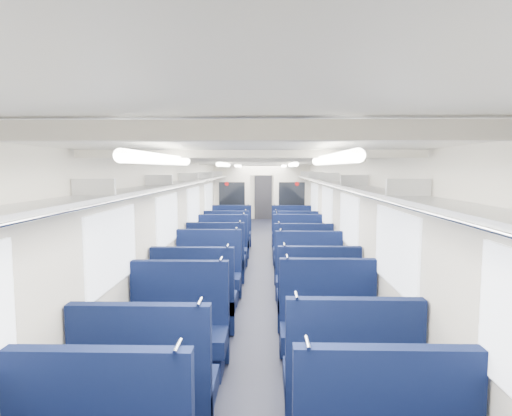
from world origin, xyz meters
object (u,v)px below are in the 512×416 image
seat_8 (195,304)px  seat_17 (295,243)px  seat_7 (329,333)px  seat_10 (208,279)px  seat_11 (310,282)px  seat_15 (298,251)px  end_door (263,196)px  seat_18 (231,235)px  seat_5 (349,387)px  seat_19 (292,235)px  bulkhead (262,201)px  seat_12 (217,263)px  seat_9 (317,303)px  seat_13 (303,265)px  seat_6 (178,337)px  seat_4 (147,396)px  seat_16 (227,243)px  seat_14 (222,252)px

seat_8 → seat_17: size_ratio=1.00×
seat_7 → seat_10: same height
seat_11 → seat_15: 2.51m
end_door → seat_18: end_door is taller
seat_5 → seat_19: size_ratio=1.00×
bulkhead → seat_8: bulkhead is taller
seat_12 → seat_19: (1.66, 3.42, 0.00)m
seat_8 → seat_9: 1.66m
seat_7 → seat_12: (-1.66, 3.44, 0.00)m
seat_17 → bulkhead: bearing=111.1°
seat_5 → seat_12: same height
seat_12 → seat_18: 3.45m
seat_10 → seat_12: (0.00, 1.19, 0.00)m
seat_11 → seat_7: bearing=-90.0°
seat_9 → seat_12: same height
seat_9 → seat_13: (0.00, 2.29, 0.00)m
seat_6 → end_door: bearing=86.6°
seat_9 → seat_4: bearing=-124.8°
end_door → seat_16: end_door is taller
seat_11 → seat_15: (0.00, 2.51, 0.00)m
seat_4 → seat_18: bearing=90.0°
seat_13 → seat_18: same height
seat_11 → seat_15: bearing=90.0°
seat_14 → seat_11: bearing=-55.4°
seat_4 → seat_11: (1.66, 3.43, 0.00)m
end_door → seat_12: (-0.83, -10.21, -0.63)m
seat_10 → seat_18: 4.64m
seat_15 → seat_19: (0.00, 2.25, 0.00)m
seat_5 → seat_8: (-1.66, 2.11, 0.00)m
seat_18 → seat_19: same height
bulkhead → seat_16: bulkhead is taller
seat_11 → seat_18: size_ratio=1.00×
seat_7 → seat_19: size_ratio=1.00×
seat_4 → seat_14: same height
seat_16 → bulkhead: bearing=68.6°
seat_8 → seat_18: 5.93m
seat_7 → seat_12: 3.82m
seat_13 → seat_16: (-1.66, 2.30, 0.00)m
seat_19 → seat_18: bearing=179.1°
end_door → seat_17: end_door is taller
seat_4 → seat_13: (1.66, 4.68, 0.00)m
seat_13 → seat_17: size_ratio=1.00×
seat_10 → seat_11: bearing=-5.0°
seat_8 → seat_15: 4.01m
seat_11 → seat_18: same height
bulkhead → seat_7: 7.86m
seat_8 → seat_16: bearing=90.0°
seat_6 → seat_8: size_ratio=1.00×
seat_6 → seat_18: bearing=90.0°
seat_19 → seat_17: bearing=-90.0°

